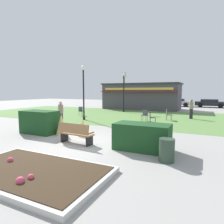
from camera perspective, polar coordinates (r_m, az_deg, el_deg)
name	(u,v)px	position (r m, az deg, el deg)	size (l,w,h in m)	color
ground_plane	(81,144)	(8.98, -9.18, -9.30)	(80.00, 80.00, 0.00)	#999691
lawn_patch	(145,117)	(18.34, 9.74, -1.37)	(36.00, 12.00, 0.01)	#5B8442
flower_bed	(31,171)	(6.27, -22.72, -15.82)	(4.40, 2.55, 0.31)	beige
park_bench	(75,133)	(8.96, -10.75, -6.20)	(1.73, 0.63, 0.95)	olive
hedge_left	(40,122)	(11.71, -20.57, -2.78)	(2.06, 1.10, 1.28)	#19421E
hedge_right	(142,137)	(8.01, 8.87, -7.22)	(2.23, 1.10, 1.08)	#19421E
ornamental_grass_behind_left	(83,127)	(10.34, -8.56, -4.47)	(0.54, 0.54, 0.97)	tan
ornamental_grass_behind_right	(61,124)	(10.89, -14.67, -3.58)	(0.62, 0.62, 1.15)	tan
lamppost_mid	(83,86)	(16.24, -8.41, 7.53)	(0.36, 0.36, 4.45)	black
lamppost_far	(124,88)	(22.32, 3.48, 7.20)	(0.36, 0.36, 4.45)	black
trash_bin	(167,150)	(6.90, 15.84, -10.78)	(0.52, 0.52, 0.80)	#2D4233
food_kiosk	(142,96)	(26.33, 8.75, 4.65)	(10.04, 4.81, 3.41)	#47424C
cafe_chair_west	(81,110)	(18.89, -9.07, 0.46)	(0.57, 0.57, 0.89)	#4C5156
cafe_chair_east	(145,114)	(15.71, 9.65, -0.69)	(0.47, 0.47, 0.89)	#4C5156
cafe_chair_center	(152,116)	(14.55, 11.58, -1.28)	(0.51, 0.51, 0.89)	#4C5156
cafe_chair_north	(168,114)	(16.50, 16.15, -0.53)	(0.55, 0.55, 0.89)	#4C5156
person_strolling	(61,113)	(13.85, -14.85, -0.35)	(0.34, 0.34, 1.69)	#23232D
person_standing	(191,109)	(18.02, 22.34, 0.86)	(0.34, 0.34, 1.69)	#23232D
parked_car_west_slot	(144,101)	(33.45, 9.31, 3.11)	(4.21, 2.07, 1.20)	maroon
parked_car_center_slot	(177,102)	(32.33, 18.70, 2.77)	(4.21, 2.08, 1.20)	#B7BABF
parked_car_east_slot	(210,103)	(32.09, 26.93, 2.40)	(4.22, 2.09, 1.20)	black
tree_center_bg	(124,89)	(41.62, 3.57, 6.77)	(0.91, 0.96, 6.38)	brown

